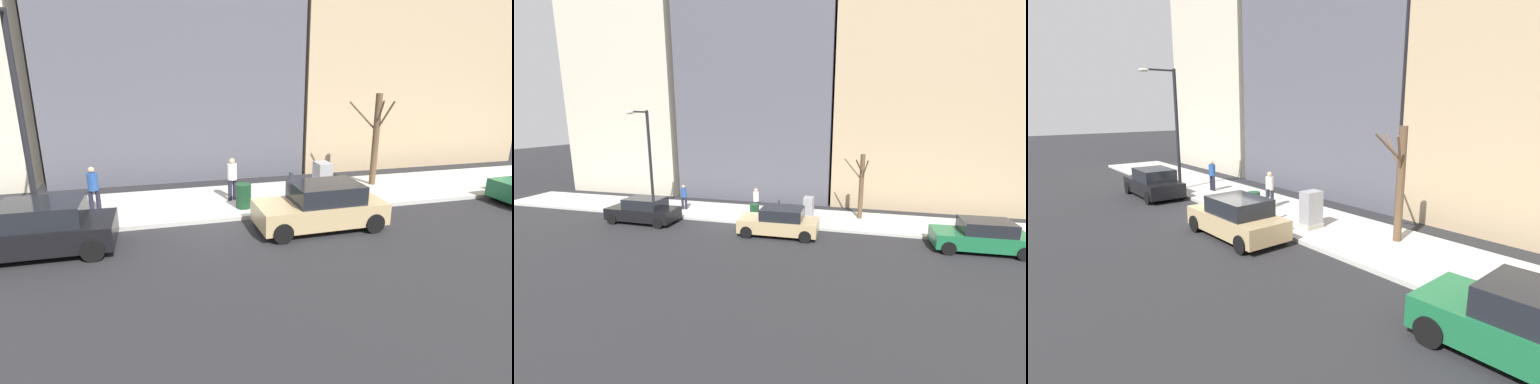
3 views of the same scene
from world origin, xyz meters
TOP-DOWN VIEW (x-y plane):
  - ground_plane at (0.00, 0.00)m, footprint 120.00×120.00m
  - sidewalk at (2.00, 0.00)m, footprint 4.00×36.00m
  - parked_car_tan at (-1.29, -2.97)m, footprint 1.99×4.24m
  - parked_car_black at (-1.12, 5.49)m, footprint 1.96×4.22m
  - parking_meter at (0.45, -2.52)m, footprint 0.14×0.10m
  - utility_box at (1.30, -4.13)m, footprint 0.83×0.61m
  - streetlamp at (0.28, 5.92)m, footprint 1.97×0.32m
  - bare_tree at (2.59, -7.10)m, footprint 1.56×1.45m
  - trash_bin at (0.90, -0.86)m, footprint 0.56×0.56m
  - pedestrian_near_meter at (1.93, -0.65)m, footprint 0.36×0.37m
  - pedestrian_midblock at (1.74, 4.36)m, footprint 0.36×0.40m

SIDE VIEW (x-z plane):
  - ground_plane at x=0.00m, z-range 0.00..0.00m
  - sidewalk at x=2.00m, z-range 0.00..0.15m
  - trash_bin at x=0.90m, z-range 0.15..1.05m
  - parked_car_tan at x=-1.29m, z-range -0.02..1.50m
  - parked_car_black at x=-1.12m, z-range -0.02..1.50m
  - utility_box at x=1.30m, z-range 0.13..1.56m
  - parking_meter at x=0.45m, z-range 0.30..1.65m
  - pedestrian_near_meter at x=1.93m, z-range 0.26..1.92m
  - pedestrian_midblock at x=1.74m, z-range 0.26..1.92m
  - bare_tree at x=2.59m, z-range 0.25..4.19m
  - streetlamp at x=0.28m, z-range 0.77..7.27m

